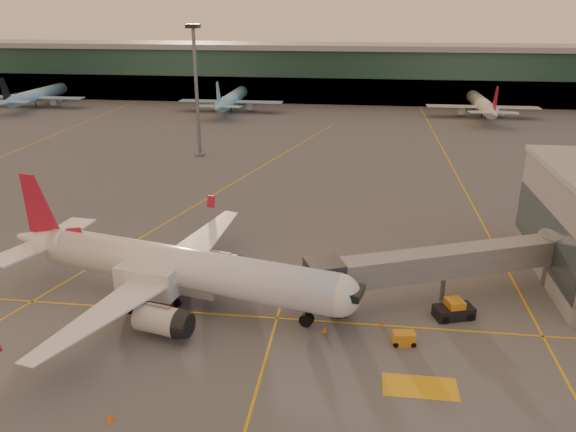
# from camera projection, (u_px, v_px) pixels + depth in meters

# --- Properties ---
(ground) EXTENTS (600.00, 600.00, 0.00)m
(ground) POSITION_uv_depth(u_px,v_px,m) (215.00, 343.00, 51.07)
(ground) COLOR #4C4F54
(ground) RESTS_ON ground
(taxi_markings) EXTENTS (100.12, 173.00, 0.01)m
(taxi_markings) POSITION_uv_depth(u_px,v_px,m) (239.00, 190.00, 93.26)
(taxi_markings) COLOR gold
(taxi_markings) RESTS_ON ground
(terminal) EXTENTS (400.00, 20.00, 17.60)m
(terminal) POSITION_uv_depth(u_px,v_px,m) (324.00, 72.00, 179.62)
(terminal) COLOR #19382D
(terminal) RESTS_ON ground
(mast_west_near) EXTENTS (2.40, 2.40, 25.60)m
(mast_west_near) POSITION_uv_depth(u_px,v_px,m) (196.00, 82.00, 109.54)
(mast_west_near) COLOR slate
(mast_west_near) RESTS_ON ground
(distant_aircraft_row) EXTENTS (290.00, 34.00, 13.00)m
(distant_aircraft_row) POSITION_uv_depth(u_px,v_px,m) (246.00, 111.00, 163.16)
(distant_aircraft_row) COLOR #8CCAEA
(distant_aircraft_row) RESTS_ON ground
(main_airplane) EXTENTS (39.29, 35.76, 11.98)m
(main_airplane) POSITION_uv_depth(u_px,v_px,m) (174.00, 268.00, 56.80)
(main_airplane) COLOR white
(main_airplane) RESTS_ON ground
(jet_bridge) EXTENTS (28.95, 14.31, 5.91)m
(jet_bridge) POSITION_uv_depth(u_px,v_px,m) (458.00, 262.00, 57.43)
(jet_bridge) COLOR slate
(jet_bridge) RESTS_ON ground
(catering_truck) EXTENTS (6.51, 3.75, 4.77)m
(catering_truck) POSITION_uv_depth(u_px,v_px,m) (149.00, 286.00, 55.71)
(catering_truck) COLOR #B33219
(catering_truck) RESTS_ON ground
(gpu_cart) EXTENTS (2.19, 1.49, 1.20)m
(gpu_cart) POSITION_uv_depth(u_px,v_px,m) (404.00, 339.00, 50.69)
(gpu_cart) COLOR orange
(gpu_cart) RESTS_ON ground
(pushback_tug) EXTENTS (4.21, 3.11, 1.94)m
(pushback_tug) POSITION_uv_depth(u_px,v_px,m) (454.00, 310.00, 54.96)
(pushback_tug) COLOR black
(pushback_tug) RESTS_ON ground
(cone_nose) EXTENTS (0.40, 0.40, 0.51)m
(cone_nose) POSITION_uv_depth(u_px,v_px,m) (382.00, 323.00, 53.73)
(cone_nose) COLOR #FF5F0D
(cone_nose) RESTS_ON ground
(cone_wing_right) EXTENTS (0.50, 0.50, 0.63)m
(cone_wing_right) POSITION_uv_depth(u_px,v_px,m) (110.00, 418.00, 41.31)
(cone_wing_right) COLOR #FF5F0D
(cone_wing_right) RESTS_ON ground
(cone_wing_left) EXTENTS (0.43, 0.43, 0.55)m
(cone_wing_left) POSITION_uv_depth(u_px,v_px,m) (212.00, 237.00, 73.67)
(cone_wing_left) COLOR #FF5F0D
(cone_wing_left) RESTS_ON ground
(cone_fwd) EXTENTS (0.48, 0.48, 0.62)m
(cone_fwd) POSITION_uv_depth(u_px,v_px,m) (325.00, 329.00, 52.72)
(cone_fwd) COLOR #FF5F0D
(cone_fwd) RESTS_ON ground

